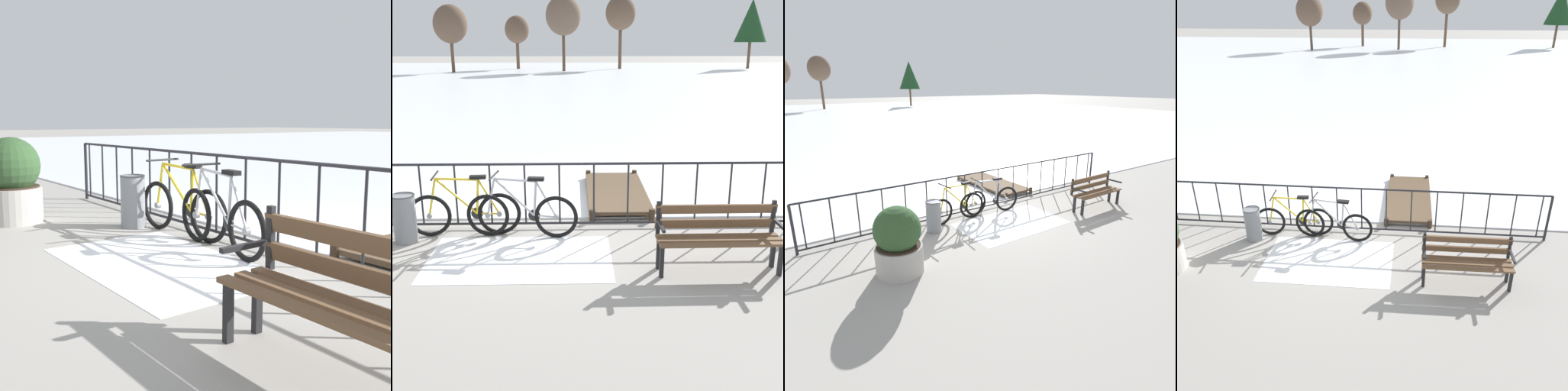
% 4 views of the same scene
% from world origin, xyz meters
% --- Properties ---
extents(ground_plane, '(160.00, 160.00, 0.00)m').
position_xyz_m(ground_plane, '(0.00, 0.00, 0.00)').
color(ground_plane, '#9E9991').
extents(frozen_pond, '(80.00, 56.00, 0.03)m').
position_xyz_m(frozen_pond, '(0.00, 28.40, 0.01)').
color(frozen_pond, white).
rests_on(frozen_pond, ground).
extents(snow_patch, '(2.52, 1.58, 0.01)m').
position_xyz_m(snow_patch, '(0.02, -1.20, 0.00)').
color(snow_patch, white).
rests_on(snow_patch, ground).
extents(railing_fence, '(9.06, 0.06, 1.07)m').
position_xyz_m(railing_fence, '(0.00, 0.00, 0.56)').
color(railing_fence, '#232328').
rests_on(railing_fence, ground).
extents(bicycle_near_railing, '(1.71, 0.52, 0.97)m').
position_xyz_m(bicycle_near_railing, '(-0.02, -0.37, 0.37)').
color(bicycle_near_railing, black).
rests_on(bicycle_near_railing, ground).
extents(bicycle_second, '(1.71, 0.52, 0.97)m').
position_xyz_m(bicycle_second, '(-0.90, -0.28, 0.37)').
color(bicycle_second, black).
rests_on(bicycle_second, ground).
extents(park_bench, '(1.60, 0.49, 0.89)m').
position_xyz_m(park_bench, '(2.63, -1.59, 0.51)').
color(park_bench, brown).
rests_on(park_bench, ground).
extents(trash_bin, '(0.35, 0.35, 0.73)m').
position_xyz_m(trash_bin, '(-1.73, -0.54, 0.37)').
color(trash_bin, gray).
rests_on(trash_bin, ground).
extents(wooden_dock, '(1.10, 2.72, 0.20)m').
position_xyz_m(wooden_dock, '(1.56, 1.61, 0.12)').
color(wooden_dock, brown).
rests_on(wooden_dock, ground).
extents(tree_far_west, '(2.89, 2.89, 5.62)m').
position_xyz_m(tree_far_west, '(-9.70, 38.62, 4.00)').
color(tree_far_west, brown).
rests_on(tree_far_west, ground).
extents(tree_west_mid, '(3.08, 3.08, 6.47)m').
position_xyz_m(tree_west_mid, '(-0.13, 40.05, 4.75)').
color(tree_west_mid, brown).
rests_on(tree_west_mid, ground).
extents(tree_centre, '(2.83, 2.83, 6.70)m').
position_xyz_m(tree_centre, '(5.21, 43.68, 5.09)').
color(tree_centre, brown).
rests_on(tree_centre, ground).
extents(tree_east_mid, '(3.07, 3.07, 6.46)m').
position_xyz_m(tree_east_mid, '(17.79, 43.86, 4.46)').
color(tree_east_mid, brown).
rests_on(tree_east_mid, ground).
extents(tree_far_east, '(2.30, 2.30, 4.92)m').
position_xyz_m(tree_far_east, '(-4.62, 43.82, 3.61)').
color(tree_far_east, brown).
rests_on(tree_far_east, ground).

